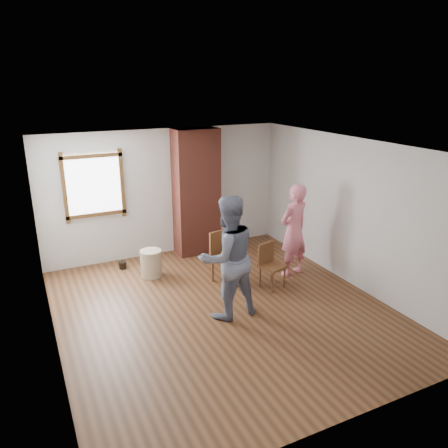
% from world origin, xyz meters
% --- Properties ---
extents(ground, '(5.50, 5.50, 0.00)m').
position_xyz_m(ground, '(0.00, 0.00, 0.00)').
color(ground, brown).
rests_on(ground, ground).
extents(room_shell, '(5.04, 5.52, 2.62)m').
position_xyz_m(room_shell, '(-0.06, 0.61, 1.81)').
color(room_shell, silver).
rests_on(room_shell, ground).
extents(brick_chimney, '(0.90, 0.50, 2.60)m').
position_xyz_m(brick_chimney, '(0.60, 2.50, 1.30)').
color(brick_chimney, brown).
rests_on(brick_chimney, ground).
extents(stoneware_crock, '(0.48, 0.48, 0.51)m').
position_xyz_m(stoneware_crock, '(-0.65, 1.72, 0.26)').
color(stoneware_crock, tan).
rests_on(stoneware_crock, ground).
extents(dark_pot, '(0.18, 0.18, 0.14)m').
position_xyz_m(dark_pot, '(-1.07, 2.29, 0.07)').
color(dark_pot, black).
rests_on(dark_pot, ground).
extents(dining_chair_left, '(0.53, 0.53, 0.94)m').
position_xyz_m(dining_chair_left, '(0.48, 0.95, 0.53)').
color(dining_chair_left, brown).
rests_on(dining_chair_left, ground).
extents(dining_chair_right, '(0.46, 0.46, 0.80)m').
position_xyz_m(dining_chair_right, '(1.11, 0.39, 0.45)').
color(dining_chair_right, brown).
rests_on(dining_chair_right, ground).
extents(side_table, '(0.40, 0.40, 0.60)m').
position_xyz_m(side_table, '(0.65, 0.70, 0.40)').
color(side_table, brown).
rests_on(side_table, ground).
extents(cake_plate, '(0.18, 0.18, 0.01)m').
position_xyz_m(cake_plate, '(0.65, 0.70, 0.60)').
color(cake_plate, white).
rests_on(cake_plate, side_table).
extents(cake_slice, '(0.08, 0.07, 0.06)m').
position_xyz_m(cake_slice, '(0.66, 0.70, 0.64)').
color(cake_slice, silver).
rests_on(cake_slice, cake_plate).
extents(man, '(0.99, 0.80, 1.94)m').
position_xyz_m(man, '(0.00, -0.17, 0.97)').
color(man, black).
rests_on(man, ground).
extents(person_pink, '(0.72, 0.56, 1.74)m').
position_xyz_m(person_pink, '(1.77, 0.66, 0.87)').
color(person_pink, pink).
rests_on(person_pink, ground).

